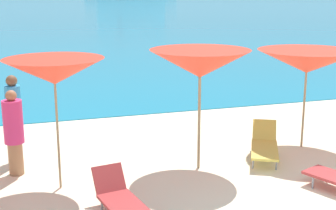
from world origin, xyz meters
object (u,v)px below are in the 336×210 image
object	(u,v)px
umbrella_2	(200,64)
lounge_chair_3	(121,199)
umbrella_3	(307,62)
beachgoer_1	(14,116)
beachgoer_2	(14,131)
umbrella_1	(54,71)
lounge_chair_4	(265,145)

from	to	relation	value
umbrella_2	lounge_chair_3	xyz separation A→B (m)	(-1.90, -1.51, -1.83)
umbrella_3	beachgoer_1	xyz separation A→B (m)	(-6.11, 0.94, -0.97)
beachgoer_1	beachgoer_2	distance (m)	0.73
beachgoer_1	beachgoer_2	xyz separation A→B (m)	(-0.02, -0.72, -0.11)
umbrella_3	beachgoer_2	bearing A→B (deg)	177.93
umbrella_1	umbrella_2	size ratio (longest dim) A/B	0.99
umbrella_2	beachgoer_1	distance (m)	3.89
umbrella_1	beachgoer_1	xyz separation A→B (m)	(-0.72, 1.64, -1.14)
lounge_chair_4	beachgoer_2	xyz separation A→B (m)	(-4.94, 0.67, 0.55)
umbrella_1	lounge_chair_3	xyz separation A→B (m)	(0.82, -1.33, -1.86)
umbrella_1	beachgoer_2	xyz separation A→B (m)	(-0.74, 0.92, -1.25)
umbrella_2	beachgoer_1	size ratio (longest dim) A/B	1.31
umbrella_3	lounge_chair_3	distance (m)	5.28
umbrella_2	beachgoer_2	size ratio (longest dim) A/B	1.43
umbrella_1	beachgoer_2	size ratio (longest dim) A/B	1.42
umbrella_1	lounge_chair_4	bearing A→B (deg)	3.31
beachgoer_1	lounge_chair_3	bearing A→B (deg)	-143.48
umbrella_2	lounge_chair_3	size ratio (longest dim) A/B	1.58
umbrella_1	umbrella_2	world-z (taller)	umbrella_2
umbrella_3	lounge_chair_4	bearing A→B (deg)	-159.17
umbrella_1	lounge_chair_4	distance (m)	4.58
umbrella_3	beachgoer_1	size ratio (longest dim) A/B	1.21
lounge_chair_3	lounge_chair_4	size ratio (longest dim) A/B	0.90
lounge_chair_3	beachgoer_1	distance (m)	3.42
umbrella_1	umbrella_2	bearing A→B (deg)	3.68
umbrella_1	umbrella_3	distance (m)	5.44
umbrella_2	umbrella_3	world-z (taller)	umbrella_2
umbrella_1	beachgoer_1	bearing A→B (deg)	113.57
lounge_chair_4	umbrella_3	bearing A→B (deg)	48.41
umbrella_3	beachgoer_2	world-z (taller)	umbrella_3
umbrella_2	lounge_chair_4	size ratio (longest dim) A/B	1.43
umbrella_1	beachgoer_1	size ratio (longest dim) A/B	1.29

